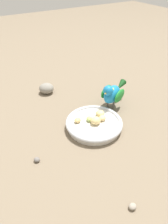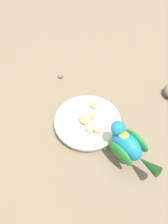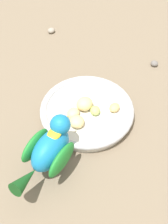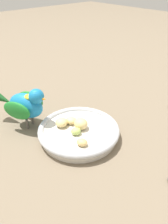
# 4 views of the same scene
# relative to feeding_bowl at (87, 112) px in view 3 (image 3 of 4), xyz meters

# --- Properties ---
(ground_plane) EXTENTS (4.00, 4.00, 0.00)m
(ground_plane) POSITION_rel_feeding_bowl_xyz_m (0.03, -0.02, -0.02)
(ground_plane) COLOR #756651
(feeding_bowl) EXTENTS (0.21, 0.21, 0.03)m
(feeding_bowl) POSITION_rel_feeding_bowl_xyz_m (0.00, 0.00, 0.00)
(feeding_bowl) COLOR beige
(feeding_bowl) RESTS_ON ground_plane
(apple_piece_0) EXTENTS (0.03, 0.04, 0.02)m
(apple_piece_0) POSITION_rel_feeding_bowl_xyz_m (-0.00, -0.03, 0.02)
(apple_piece_0) COLOR #E5C67F
(apple_piece_0) RESTS_ON feeding_bowl
(apple_piece_1) EXTENTS (0.03, 0.03, 0.02)m
(apple_piece_1) POSITION_rel_feeding_bowl_xyz_m (0.02, 0.01, 0.02)
(apple_piece_1) COLOR #B2CC66
(apple_piece_1) RESTS_ON feeding_bowl
(apple_piece_2) EXTENTS (0.04, 0.04, 0.03)m
(apple_piece_2) POSITION_rel_feeding_bowl_xyz_m (-0.01, -0.00, 0.02)
(apple_piece_2) COLOR #E5C67F
(apple_piece_2) RESTS_ON feeding_bowl
(apple_piece_3) EXTENTS (0.03, 0.03, 0.02)m
(apple_piece_3) POSITION_rel_feeding_bowl_xyz_m (0.03, 0.05, 0.01)
(apple_piece_3) COLOR tan
(apple_piece_3) RESTS_ON feeding_bowl
(apple_piece_4) EXTENTS (0.04, 0.04, 0.02)m
(apple_piece_4) POSITION_rel_feeding_bowl_xyz_m (0.02, -0.04, 0.02)
(apple_piece_4) COLOR #E5C67F
(apple_piece_4) RESTS_ON feeding_bowl
(parrot) EXTENTS (0.11, 0.16, 0.12)m
(parrot) POSITION_rel_feeding_bowl_xyz_m (0.07, -0.13, 0.05)
(parrot) COLOR #59544C
(parrot) RESTS_ON ground_plane
(pebble_0) EXTENTS (0.02, 0.02, 0.01)m
(pebble_0) POSITION_rel_feeding_bowl_xyz_m (-0.31, 0.09, -0.01)
(pebble_0) COLOR gray
(pebble_0) RESTS_ON ground_plane
(pebble_1) EXTENTS (0.03, 0.03, 0.01)m
(pebble_1) POSITION_rel_feeding_bowl_xyz_m (-0.04, 0.24, -0.01)
(pebble_1) COLOR slate
(pebble_1) RESTS_ON ground_plane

